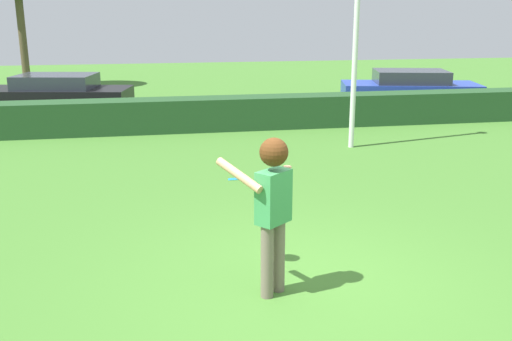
{
  "coord_description": "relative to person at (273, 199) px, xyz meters",
  "views": [
    {
      "loc": [
        -1.66,
        -5.83,
        3.03
      ],
      "look_at": [
        -0.39,
        0.86,
        1.15
      ],
      "focal_mm": 40.49,
      "sensor_mm": 36.0,
      "label": 1
    }
  ],
  "objects": [
    {
      "name": "frisbee",
      "position": [
        -0.26,
        0.73,
        0.03
      ],
      "size": [
        0.24,
        0.24,
        0.1
      ],
      "color": "#268CE5"
    },
    {
      "name": "hedge_row",
      "position": [
        0.4,
        9.33,
        -0.68
      ],
      "size": [
        22.98,
        0.9,
        0.85
      ],
      "primitive_type": "cube",
      "color": "#224724",
      "rests_on": "ground"
    },
    {
      "name": "parked_car_blue",
      "position": [
        6.92,
        11.33,
        -0.42
      ],
      "size": [
        4.48,
        2.65,
        1.25
      ],
      "color": "#263FA5",
      "rests_on": "ground"
    },
    {
      "name": "ground_plane",
      "position": [
        0.4,
        0.13,
        -1.1
      ],
      "size": [
        60.0,
        60.0,
        0.0
      ],
      "primitive_type": "plane",
      "color": "#41752A"
    },
    {
      "name": "parked_car_black",
      "position": [
        -3.87,
        12.08,
        -0.42
      ],
      "size": [
        4.45,
        2.49,
        1.25
      ],
      "color": "black",
      "rests_on": "ground"
    },
    {
      "name": "person",
      "position": [
        0.0,
        0.0,
        0.0
      ],
      "size": [
        0.81,
        0.54,
        1.77
      ],
      "color": "#77675B",
      "rests_on": "ground"
    }
  ]
}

